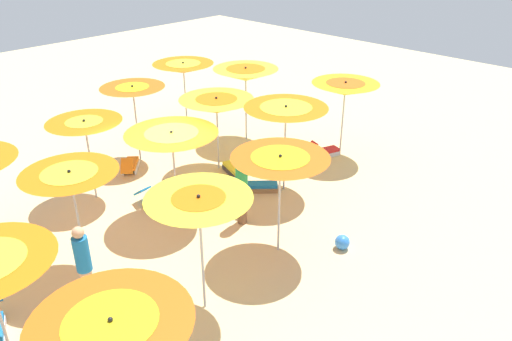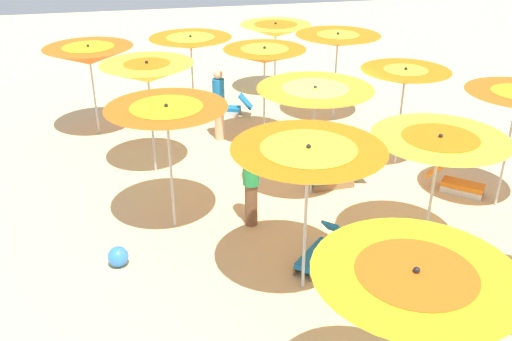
# 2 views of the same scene
# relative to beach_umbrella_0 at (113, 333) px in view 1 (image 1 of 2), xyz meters

# --- Properties ---
(ground) EXTENTS (41.78, 41.78, 0.04)m
(ground) POSITION_rel_beach_umbrella_0_xyz_m (-4.11, -4.61, -2.08)
(ground) COLOR beige
(beach_umbrella_0) EXTENTS (2.19, 2.19, 2.34)m
(beach_umbrella_0) POSITION_rel_beach_umbrella_0_xyz_m (0.00, 0.00, 0.00)
(beach_umbrella_0) COLOR #B2B2B7
(beach_umbrella_0) RESTS_ON ground
(beach_umbrella_1) EXTENTS (1.96, 1.96, 2.56)m
(beach_umbrella_1) POSITION_rel_beach_umbrella_0_xyz_m (-2.61, -1.32, 0.24)
(beach_umbrella_1) COLOR #B2B2B7
(beach_umbrella_1) RESTS_ON ground
(beach_umbrella_2) EXTENTS (2.14, 2.14, 2.45)m
(beach_umbrella_2) POSITION_rel_beach_umbrella_0_xyz_m (-5.03, -1.53, 0.12)
(beach_umbrella_2) COLOR #B2B2B7
(beach_umbrella_2) RESTS_ON ground
(beach_umbrella_3) EXTENTS (2.25, 2.25, 2.51)m
(beach_umbrella_3) POSITION_rel_beach_umbrella_0_xyz_m (-7.34, -3.37, 0.24)
(beach_umbrella_3) COLOR #B2B2B7
(beach_umbrella_3) RESTS_ON ground
(beach_umbrella_4) EXTENTS (2.08, 2.08, 2.47)m
(beach_umbrella_4) POSITION_rel_beach_umbrella_0_xyz_m (-10.33, -3.55, 0.16)
(beach_umbrella_4) COLOR #B2B2B7
(beach_umbrella_4) RESTS_ON ground
(beach_umbrella_6) EXTENTS (1.95, 1.95, 2.46)m
(beach_umbrella_6) POSITION_rel_beach_umbrella_0_xyz_m (-1.58, -4.07, 0.17)
(beach_umbrella_6) COLOR #B2B2B7
(beach_umbrella_6) RESTS_ON ground
(beach_umbrella_7) EXTENTS (2.27, 2.27, 2.37)m
(beach_umbrella_7) POSITION_rel_beach_umbrella_0_xyz_m (-4.37, -4.42, 0.08)
(beach_umbrella_7) COLOR #B2B2B7
(beach_umbrella_7) RESTS_ON ground
(beach_umbrella_8) EXTENTS (2.19, 2.19, 2.30)m
(beach_umbrella_8) POSITION_rel_beach_umbrella_0_xyz_m (-6.94, -5.67, -0.03)
(beach_umbrella_8) COLOR #B2B2B7
(beach_umbrella_8) RESTS_ON ground
(beach_umbrella_9) EXTENTS (2.16, 2.16, 2.55)m
(beach_umbrella_9) POSITION_rel_beach_umbrella_0_xyz_m (-9.15, -6.69, 0.23)
(beach_umbrella_9) COLOR #B2B2B7
(beach_umbrella_9) RESTS_ON ground
(beach_umbrella_12) EXTENTS (1.94, 1.94, 2.30)m
(beach_umbrella_12) POSITION_rel_beach_umbrella_0_xyz_m (-3.37, -6.78, 0.02)
(beach_umbrella_12) COLOR #B2B2B7
(beach_umbrella_12) RESTS_ON ground
(beach_umbrella_13) EXTENTS (1.94, 1.94, 2.45)m
(beach_umbrella_13) POSITION_rel_beach_umbrella_0_xyz_m (-5.62, -7.94, 0.17)
(beach_umbrella_13) COLOR #B2B2B7
(beach_umbrella_13) RESTS_ON ground
(beach_umbrella_14) EXTENTS (2.19, 2.19, 2.32)m
(beach_umbrella_14) POSITION_rel_beach_umbrella_0_xyz_m (-8.68, -9.38, 0.02)
(beach_umbrella_14) COLOR #B2B2B7
(beach_umbrella_14) RESTS_ON ground
(lounger_0) EXTENTS (1.28, 0.74, 0.58)m
(lounger_0) POSITION_rel_beach_umbrella_0_xyz_m (-9.83, -3.86, -1.86)
(lounger_0) COLOR silver
(lounger_0) RESTS_ON ground
(lounger_1) EXTENTS (0.43, 1.31, 0.52)m
(lounger_1) POSITION_rel_beach_umbrella_0_xyz_m (-4.13, -5.05, -1.87)
(lounger_1) COLOR olive
(lounger_1) RESTS_ON ground
(lounger_2) EXTENTS (0.68, 1.27, 0.71)m
(lounger_2) POSITION_rel_beach_umbrella_0_xyz_m (-6.94, -4.97, -1.85)
(lounger_2) COLOR #333338
(lounger_2) RESTS_ON ground
(lounger_3) EXTENTS (1.09, 1.14, 0.59)m
(lounger_3) POSITION_rel_beach_umbrella_0_xyz_m (-4.94, -7.47, -1.86)
(lounger_3) COLOR silver
(lounger_3) RESTS_ON ground
(lounger_5) EXTENTS (1.16, 1.15, 0.57)m
(lounger_5) POSITION_rel_beach_umbrella_0_xyz_m (-6.72, -3.83, -1.87)
(lounger_5) COLOR olive
(lounger_5) RESTS_ON ground
(beachgoer_0) EXTENTS (0.30, 0.30, 1.84)m
(beachgoer_0) POSITION_rel_beach_umbrella_0_xyz_m (-5.27, -2.96, -1.09)
(beachgoer_0) COLOR brown
(beachgoer_0) RESTS_ON ground
(beachgoer_1) EXTENTS (0.30, 0.30, 1.81)m
(beachgoer_1) POSITION_rel_beach_umbrella_0_xyz_m (-1.07, -3.03, -1.11)
(beachgoer_1) COLOR #D8A87F
(beachgoer_1) RESTS_ON ground
(beach_ball) EXTENTS (0.35, 0.35, 0.35)m
(beach_ball) POSITION_rel_beach_umbrella_0_xyz_m (-6.10, -0.49, -1.89)
(beach_ball) COLOR #337FE5
(beach_ball) RESTS_ON ground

